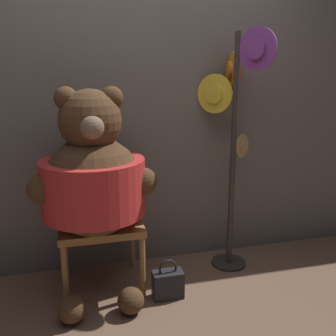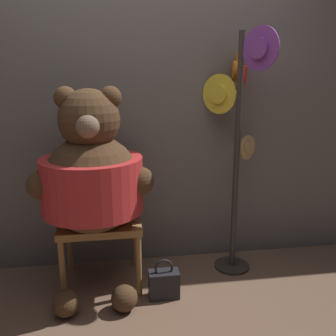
# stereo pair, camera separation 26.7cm
# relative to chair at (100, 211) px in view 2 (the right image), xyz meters

# --- Properties ---
(ground_plane) EXTENTS (14.00, 14.00, 0.00)m
(ground_plane) POSITION_rel_chair_xyz_m (0.34, -0.47, -0.53)
(ground_plane) COLOR brown
(wall_back) EXTENTS (8.00, 0.10, 2.66)m
(wall_back) POSITION_rel_chair_xyz_m (0.34, 0.29, 0.79)
(wall_back) COLOR #66605B
(wall_back) RESTS_ON ground_plane
(chair) EXTENTS (0.57, 0.50, 0.94)m
(chair) POSITION_rel_chair_xyz_m (0.00, 0.00, 0.00)
(chair) COLOR #9E703D
(chair) RESTS_ON ground_plane
(teddy_bear) EXTENTS (0.83, 0.74, 1.45)m
(teddy_bear) POSITION_rel_chair_xyz_m (-0.04, -0.16, 0.30)
(teddy_bear) COLOR #4C331E
(teddy_bear) RESTS_ON ground_plane
(hat_display_rack) EXTENTS (0.40, 0.57, 1.83)m
(hat_display_rack) POSITION_rel_chair_xyz_m (1.05, 0.03, 0.66)
(hat_display_rack) COLOR #332D28
(hat_display_rack) RESTS_ON ground_plane
(handbag_on_ground) EXTENTS (0.21, 0.12, 0.29)m
(handbag_on_ground) POSITION_rel_chair_xyz_m (0.43, -0.34, -0.43)
(handbag_on_ground) COLOR #232328
(handbag_on_ground) RESTS_ON ground_plane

